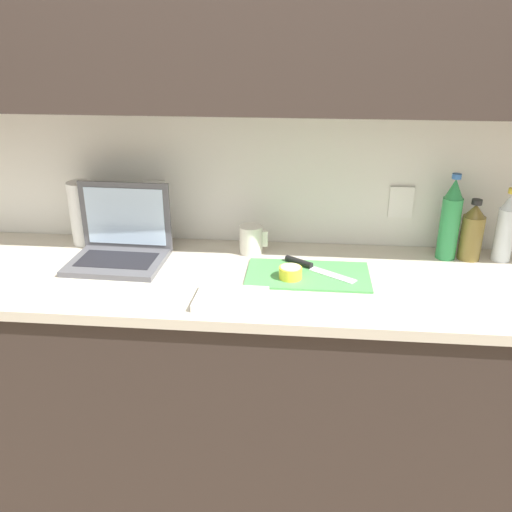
{
  "coord_description": "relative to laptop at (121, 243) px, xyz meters",
  "views": [
    {
      "loc": [
        0.31,
        -1.68,
        1.68
      ],
      "look_at": [
        0.15,
        -0.01,
        0.97
      ],
      "focal_mm": 38.0,
      "sensor_mm": 36.0,
      "label": 1
    }
  ],
  "objects": [
    {
      "name": "knife",
      "position": [
        0.68,
        -0.02,
        -0.05
      ],
      "size": [
        0.25,
        0.19,
        0.02
      ],
      "rotation": [
        0.0,
        0.0,
        -0.61
      ],
      "color": "silver",
      "rests_on": "cutting_board"
    },
    {
      "name": "dish_towel",
      "position": [
        0.45,
        -0.3,
        -0.05
      ],
      "size": [
        0.23,
        0.17,
        0.02
      ],
      "primitive_type": "cube",
      "rotation": [
        0.0,
        0.0,
        -0.04
      ],
      "color": "silver",
      "rests_on": "counter_unit"
    },
    {
      "name": "counter_unit",
      "position": [
        0.33,
        -0.09,
        -0.5
      ],
      "size": [
        2.31,
        0.65,
        0.89
      ],
      "color": "#332823",
      "rests_on": "ground_plane"
    },
    {
      "name": "measuring_cup",
      "position": [
        0.47,
        0.11,
        -0.01
      ],
      "size": [
        0.11,
        0.09,
        0.11
      ],
      "color": "silver",
      "rests_on": "counter_unit"
    },
    {
      "name": "cutting_board",
      "position": [
        0.68,
        -0.08,
        -0.06
      ],
      "size": [
        0.42,
        0.24,
        0.01
      ],
      "primitive_type": "cube",
      "color": "#4C9E51",
      "rests_on": "counter_unit"
    },
    {
      "name": "ground_plane",
      "position": [
        0.35,
        -0.09,
        -0.95
      ],
      "size": [
        12.0,
        12.0,
        0.0
      ],
      "primitive_type": "plane",
      "color": "#847056",
      "rests_on": "ground"
    },
    {
      "name": "bottle_oil_tall",
      "position": [
        1.27,
        0.13,
        0.04
      ],
      "size": [
        0.08,
        0.08,
        0.23
      ],
      "color": "olive",
      "rests_on": "counter_unit"
    },
    {
      "name": "wall_back",
      "position": [
        0.35,
        0.16,
        0.61
      ],
      "size": [
        5.2,
        0.38,
        2.6
      ],
      "color": "white",
      "rests_on": "ground_plane"
    },
    {
      "name": "laptop",
      "position": [
        0.0,
        0.0,
        0.0
      ],
      "size": [
        0.34,
        0.27,
        0.27
      ],
      "rotation": [
        0.0,
        0.0,
        -0.03
      ],
      "color": "#515156",
      "rests_on": "counter_unit"
    },
    {
      "name": "paper_towel_roll",
      "position": [
        -0.19,
        0.15,
        0.06
      ],
      "size": [
        0.11,
        0.11,
        0.25
      ],
      "color": "white",
      "rests_on": "counter_unit"
    },
    {
      "name": "bottle_green_soda",
      "position": [
        1.19,
        0.13,
        0.08
      ],
      "size": [
        0.07,
        0.07,
        0.32
      ],
      "color": "#2D934C",
      "rests_on": "counter_unit"
    },
    {
      "name": "lemon_half_cut",
      "position": [
        0.62,
        -0.12,
        -0.04
      ],
      "size": [
        0.08,
        0.08,
        0.04
      ],
      "color": "yellow",
      "rests_on": "cutting_board"
    },
    {
      "name": "bottle_water_clear",
      "position": [
        1.39,
        0.13,
        0.06
      ],
      "size": [
        0.07,
        0.07,
        0.27
      ],
      "color": "silver",
      "rests_on": "counter_unit"
    }
  ]
}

